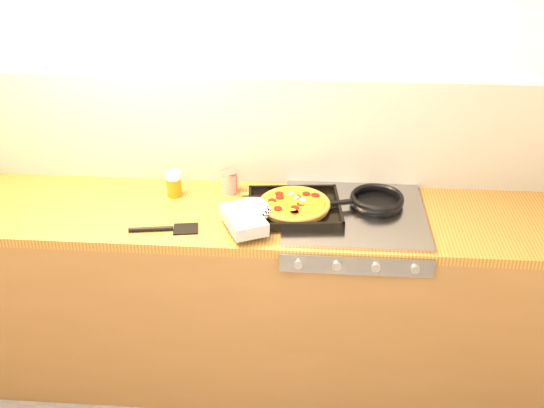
# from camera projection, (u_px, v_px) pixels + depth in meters

# --- Properties ---
(room_shell) EXTENTS (3.20, 3.20, 3.20)m
(room_shell) POSITION_uv_depth(u_px,v_px,m) (255.00, 132.00, 2.87)
(room_shell) COLOR white
(room_shell) RESTS_ON ground
(counter_run) EXTENTS (3.20, 0.62, 0.90)m
(counter_run) POSITION_uv_depth(u_px,v_px,m) (251.00, 295.00, 2.96)
(counter_run) COLOR brown
(counter_run) RESTS_ON ground
(stovetop) EXTENTS (0.60, 0.56, 0.02)m
(stovetop) POSITION_uv_depth(u_px,v_px,m) (354.00, 214.00, 2.71)
(stovetop) COLOR #9A9A9F
(stovetop) RESTS_ON counter_run
(pizza_on_tray) EXTENTS (0.52, 0.49, 0.07)m
(pizza_on_tray) POSITION_uv_depth(u_px,v_px,m) (280.00, 208.00, 2.68)
(pizza_on_tray) COLOR black
(pizza_on_tray) RESTS_ON stovetop
(frying_pan) EXTENTS (0.41, 0.30, 0.04)m
(frying_pan) POSITION_uv_depth(u_px,v_px,m) (376.00, 200.00, 2.75)
(frying_pan) COLOR black
(frying_pan) RESTS_ON stovetop
(tomato_can) EXTENTS (0.09, 0.09, 0.10)m
(tomato_can) POSITION_uv_depth(u_px,v_px,m) (229.00, 182.00, 2.87)
(tomato_can) COLOR maroon
(tomato_can) RESTS_ON counter_run
(juice_glass) EXTENTS (0.08, 0.08, 0.12)m
(juice_glass) POSITION_uv_depth(u_px,v_px,m) (174.00, 184.00, 2.84)
(juice_glass) COLOR #EA5B0D
(juice_glass) RESTS_ON counter_run
(wooden_spoon) EXTENTS (0.30, 0.05, 0.02)m
(wooden_spoon) POSITION_uv_depth(u_px,v_px,m) (281.00, 194.00, 2.86)
(wooden_spoon) COLOR #A07B44
(wooden_spoon) RESTS_ON counter_run
(black_spatula) EXTENTS (0.29, 0.10, 0.02)m
(black_spatula) POSITION_uv_depth(u_px,v_px,m) (165.00, 229.00, 2.60)
(black_spatula) COLOR black
(black_spatula) RESTS_ON counter_run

